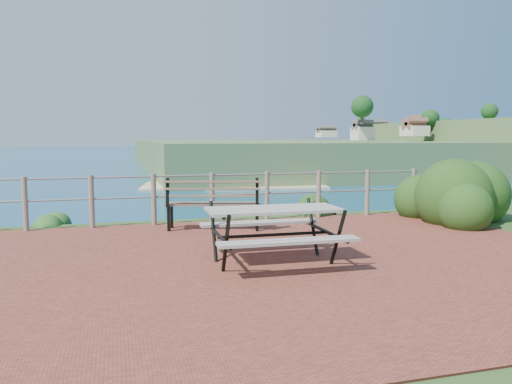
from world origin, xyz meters
TOP-DOWN VIEW (x-y plane):
  - ground at (0.00, 0.00)m, footprint 10.00×7.00m
  - ocean at (0.00, 200.00)m, footprint 1200.00×1200.00m
  - safety_railing at (0.00, 3.35)m, footprint 9.40×0.10m
  - distant_bay at (173.07, 202.61)m, footprint 290.00×232.36m
  - picnic_table at (0.19, -0.08)m, footprint 1.80×1.55m
  - park_bench at (-0.12, 2.57)m, footprint 1.79×0.88m
  - shrub_right_front at (4.96, 1.89)m, footprint 1.51×1.51m
  - shrub_right_edge at (4.81, 3.24)m, footprint 1.09×1.09m
  - shrub_lip_west at (-3.18, 4.15)m, footprint 0.70×0.70m
  - shrub_lip_east at (2.34, 3.98)m, footprint 0.83×0.83m

SIDE VIEW (x-z plane):
  - distant_bay at x=173.07m, z-range -13.52..10.48m
  - ground at x=0.00m, z-range -0.06..0.06m
  - ocean at x=0.00m, z-range 0.00..0.00m
  - shrub_right_front at x=4.96m, z-range -1.07..1.07m
  - shrub_right_edge at x=4.81m, z-range -0.78..0.78m
  - shrub_lip_west at x=-3.18m, z-range -0.21..0.21m
  - shrub_lip_east at x=2.34m, z-range -0.30..0.30m
  - picnic_table at x=0.19m, z-range 0.11..0.86m
  - safety_railing at x=0.00m, z-range 0.07..1.07m
  - park_bench at x=-0.12m, z-range 0.15..1.14m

